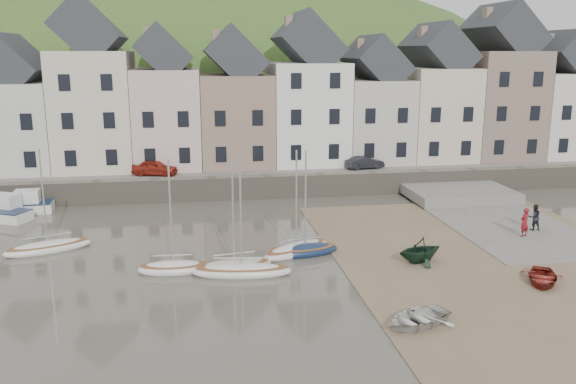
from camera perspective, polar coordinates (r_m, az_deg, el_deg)
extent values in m
plane|color=#4E493D|center=(32.17, 1.68, -7.64)|extent=(160.00, 160.00, 0.00)
cube|color=#385321|center=(62.71, -3.71, 3.38)|extent=(90.00, 30.00, 1.50)
cube|color=slate|center=(51.31, -2.53, 2.09)|extent=(70.00, 7.00, 0.10)
cube|color=slate|center=(48.04, -2.05, 0.53)|extent=(70.00, 1.20, 1.80)
cube|color=brown|center=(35.76, 19.39, -6.19)|extent=(18.00, 26.00, 0.06)
cube|color=slate|center=(44.31, 19.13, -2.42)|extent=(8.00, 18.00, 0.12)
ellipsoid|color=#385321|center=(94.25, -8.18, -5.11)|extent=(134.40, 84.00, 84.00)
cylinder|color=#382619|center=(82.26, 8.12, 17.68)|extent=(0.50, 0.50, 3.00)
cube|color=beige|center=(55.79, -24.04, 5.71)|extent=(5.80, 8.00, 7.50)
cube|color=beige|center=(54.39, -17.85, 7.38)|extent=(6.40, 8.00, 10.00)
cube|color=gray|center=(54.53, -20.21, 15.90)|extent=(0.60, 0.90, 1.40)
cube|color=#C9AAA7|center=(53.88, -11.39, 6.90)|extent=(5.60, 8.00, 8.50)
cube|color=gray|center=(53.67, -13.28, 14.36)|extent=(0.60, 0.90, 1.40)
cube|color=#846D5B|center=(53.99, -5.01, 6.85)|extent=(6.20, 8.00, 8.00)
cube|color=gray|center=(53.58, -6.88, 14.39)|extent=(0.60, 0.90, 1.40)
cube|color=silver|center=(54.76, 1.78, 7.51)|extent=(6.60, 8.00, 9.00)
cube|color=gray|center=(54.25, 0.06, 15.74)|extent=(0.60, 0.90, 1.40)
cube|color=#B7B3A7|center=(56.33, 8.08, 6.78)|extent=(5.80, 8.00, 7.50)
cube|color=gray|center=(55.58, 6.84, 13.63)|extent=(0.60, 0.90, 1.40)
cube|color=beige|center=(58.29, 13.74, 7.25)|extent=(6.00, 8.00, 8.50)
cube|color=gray|center=(57.47, 12.73, 14.49)|extent=(0.60, 0.90, 1.40)
cube|color=#7C6859|center=(60.90, 19.27, 7.84)|extent=(6.40, 8.00, 10.00)
cube|color=gray|center=(60.04, 18.49, 15.71)|extent=(0.60, 0.90, 1.40)
cube|color=beige|center=(64.10, 24.09, 6.77)|extent=(5.80, 8.00, 8.00)
cube|color=gray|center=(63.05, 23.56, 13.05)|extent=(0.60, 0.90, 1.40)
ellipsoid|color=silver|center=(38.03, -21.89, -4.98)|extent=(5.19, 3.31, 0.84)
ellipsoid|color=brown|center=(37.97, -21.92, -4.66)|extent=(4.77, 3.03, 0.20)
cylinder|color=#B2B5B7|center=(37.23, -22.30, -0.43)|extent=(0.10, 0.10, 5.60)
cylinder|color=#B2B5B7|center=(37.82, -21.99, -3.90)|extent=(2.57, 1.13, 0.08)
ellipsoid|color=silver|center=(32.66, -10.89, -7.18)|extent=(3.80, 1.63, 0.84)
ellipsoid|color=brown|center=(32.59, -10.91, -6.82)|extent=(3.50, 1.48, 0.20)
cylinder|color=#B2B5B7|center=(31.73, -11.13, -1.93)|extent=(0.10, 0.10, 5.60)
cylinder|color=#B2B5B7|center=(32.41, -10.95, -5.94)|extent=(2.06, 0.15, 0.08)
ellipsoid|color=beige|center=(32.47, -5.15, -7.12)|extent=(4.33, 2.11, 0.84)
ellipsoid|color=brown|center=(32.39, -5.16, -6.75)|extent=(3.98, 1.92, 0.20)
cylinder|color=#B2B5B7|center=(31.53, -5.27, -1.83)|extent=(0.10, 0.10, 5.60)
cylinder|color=#B2B5B7|center=(32.22, -5.18, -5.86)|extent=(2.27, 0.42, 0.08)
ellipsoid|color=silver|center=(34.95, 0.79, -5.56)|extent=(4.85, 3.88, 0.84)
ellipsoid|color=brown|center=(34.88, 0.79, -5.22)|extent=(4.45, 3.55, 0.20)
cylinder|color=#B2B5B7|center=(34.08, 0.80, -0.62)|extent=(0.10, 0.10, 5.60)
cylinder|color=#B2B5B7|center=(34.72, 0.79, -4.39)|extent=(2.26, 1.51, 0.08)
ellipsoid|color=silver|center=(31.78, -4.42, -7.56)|extent=(5.43, 2.10, 0.84)
ellipsoid|color=brown|center=(31.70, -4.43, -7.19)|extent=(4.99, 1.92, 0.20)
cylinder|color=#B2B5B7|center=(30.81, -4.53, -2.17)|extent=(0.10, 0.10, 5.60)
cylinder|color=#B2B5B7|center=(31.52, -4.45, -6.29)|extent=(2.90, 0.42, 0.08)
ellipsoid|color=#162544|center=(34.81, 1.65, -5.65)|extent=(4.21, 2.22, 0.84)
ellipsoid|color=brown|center=(34.74, 1.65, -5.30)|extent=(3.87, 2.02, 0.20)
cylinder|color=#B2B5B7|center=(33.93, 1.68, -0.69)|extent=(0.10, 0.10, 5.60)
cylinder|color=#B2B5B7|center=(34.57, 1.66, -4.47)|extent=(2.18, 0.49, 0.08)
cube|color=silver|center=(46.59, -25.38, -0.79)|extent=(2.24, 1.92, 1.00)
cube|color=silver|center=(47.73, -24.33, -1.42)|extent=(4.91, 2.00, 0.70)
cube|color=#162544|center=(47.64, -24.37, -0.99)|extent=(4.82, 2.05, 0.08)
cube|color=silver|center=(47.30, -23.60, -0.42)|extent=(1.76, 1.30, 1.00)
imported|color=silver|center=(26.61, 12.19, -11.67)|extent=(3.87, 3.39, 0.67)
imported|color=black|center=(34.04, 12.45, -5.39)|extent=(3.27, 3.02, 1.43)
imported|color=maroon|center=(33.02, 23.07, -7.51)|extent=(3.30, 3.62, 0.61)
imported|color=maroon|center=(40.32, 21.63, -2.70)|extent=(0.79, 0.68, 1.84)
imported|color=black|center=(42.01, 22.42, -2.24)|extent=(0.85, 0.66, 1.72)
imported|color=maroon|center=(50.00, -12.58, 2.28)|extent=(3.93, 2.39, 1.25)
imported|color=black|center=(51.96, 7.34, 2.80)|extent=(3.47, 1.73, 1.09)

